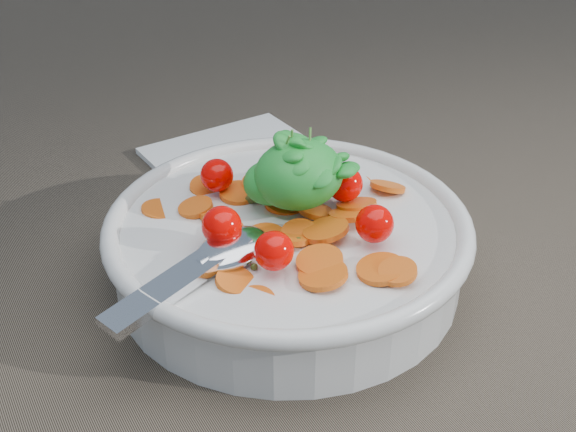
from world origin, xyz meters
TOP-DOWN VIEW (x-y plane):
  - ground at (0.00, 0.00)m, footprint 6.00×6.00m
  - bowl at (-0.01, -0.01)m, footprint 0.28×0.26m
  - napkin at (0.04, 0.17)m, footprint 0.16×0.14m

SIDE VIEW (x-z plane):
  - ground at x=0.00m, z-range 0.00..0.00m
  - napkin at x=0.04m, z-range 0.00..0.01m
  - bowl at x=-0.01m, z-range -0.03..0.09m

